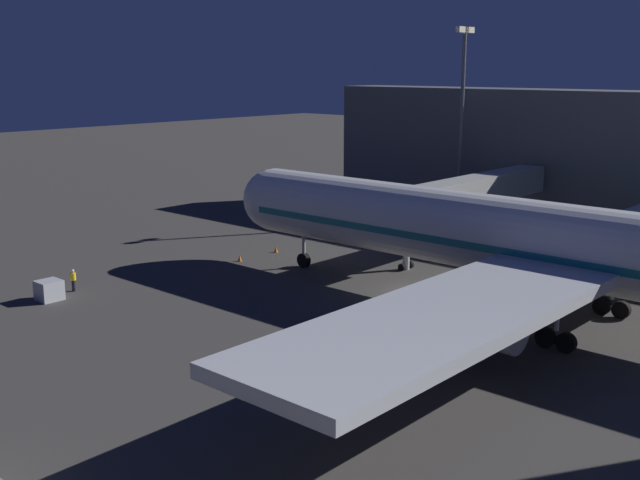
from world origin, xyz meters
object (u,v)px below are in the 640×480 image
Objects in this scene: apron_floodlight_mast at (462,112)px; traffic_cone_nose_port at (276,249)px; baggage_container_near_belt at (49,290)px; airliner_at_gate at (561,247)px; traffic_cone_nose_starboard at (240,258)px; ground_crew_marshaller_fwd at (73,279)px; jet_bridge at (459,194)px.

traffic_cone_nose_port is (23.30, -4.49, -11.38)m from apron_floodlight_mast.
traffic_cone_nose_port is (-21.20, 1.72, -0.45)m from baggage_container_near_belt.
airliner_at_gate is 28.35m from traffic_cone_nose_starboard.
ground_crew_marshaller_fwd is at bearing -9.37° from apron_floodlight_mast.
traffic_cone_nose_starboard is at bearing -85.48° from airliner_at_gate.
apron_floodlight_mast is 30.28m from traffic_cone_nose_starboard.
apron_floodlight_mast is 26.32m from traffic_cone_nose_port.
traffic_cone_nose_starboard is at bearing 174.15° from baggage_container_near_belt.
traffic_cone_nose_port is (-18.83, 2.46, -0.65)m from ground_crew_marshaller_fwd.
baggage_container_near_belt reaches higher than traffic_cone_nose_port.
ground_crew_marshaller_fwd reaches higher than baggage_container_near_belt.
traffic_cone_nose_port is 4.40m from traffic_cone_nose_starboard.
apron_floodlight_mast reaches higher than baggage_container_near_belt.
airliner_at_gate is 35.17m from apron_floodlight_mast.
airliner_at_gate reaches higher than jet_bridge.
airliner_at_gate is 2.35× the size of jet_bridge.
traffic_cone_nose_starboard is (2.20, -27.83, -4.93)m from airliner_at_gate.
baggage_container_near_belt is 2.99× the size of traffic_cone_nose_port.
baggage_container_near_belt is (31.92, -14.01, -4.61)m from jet_bridge.
jet_bridge is at bearing 31.77° from apron_floodlight_mast.
ground_crew_marshaller_fwd is at bearing -61.24° from airliner_at_gate.
baggage_container_near_belt reaches higher than traffic_cone_nose_starboard.
apron_floodlight_mast reaches higher than traffic_cone_nose_starboard.
baggage_container_near_belt is 16.90m from traffic_cone_nose_starboard.
ground_crew_marshaller_fwd is 3.07× the size of traffic_cone_nose_starboard.
jet_bridge is at bearing -129.72° from airliner_at_gate.
jet_bridge reaches higher than traffic_cone_nose_starboard.
ground_crew_marshaller_fwd is at bearing -9.67° from traffic_cone_nose_starboard.
ground_crew_marshaller_fwd is (16.63, -30.29, -4.28)m from airliner_at_gate.
jet_bridge reaches higher than traffic_cone_nose_port.
apron_floodlight_mast reaches higher than airliner_at_gate.
traffic_cone_nose_starboard is (-14.43, 2.46, -0.65)m from ground_crew_marshaller_fwd.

